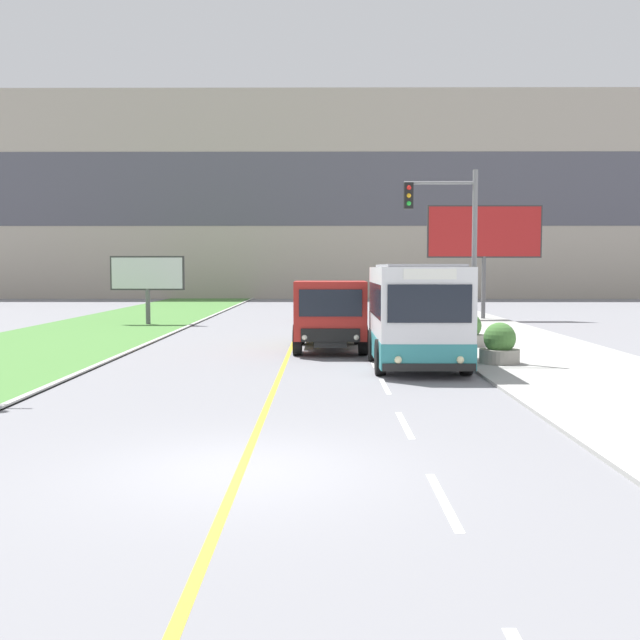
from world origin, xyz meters
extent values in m
plane|color=slate|center=(0.00, 0.00, 0.00)|extent=(300.00, 300.00, 0.00)
cube|color=gold|center=(0.00, 0.00, 0.00)|extent=(0.14, 140.00, 0.01)
cube|color=silver|center=(2.75, -1.40, 0.00)|extent=(0.12, 2.40, 0.01)
cube|color=silver|center=(2.75, 3.20, 0.00)|extent=(0.12, 2.40, 0.01)
cube|color=silver|center=(2.75, 7.80, 0.00)|extent=(0.12, 2.40, 0.01)
cube|color=silver|center=(2.75, 12.40, 0.00)|extent=(0.12, 2.40, 0.01)
cube|color=silver|center=(2.75, 17.00, 0.00)|extent=(0.12, 2.40, 0.01)
cube|color=silver|center=(2.75, 21.60, 0.00)|extent=(0.12, 2.40, 0.01)
cube|color=silver|center=(2.75, 26.20, 0.00)|extent=(0.12, 2.40, 0.01)
cube|color=silver|center=(2.75, 30.80, 0.00)|extent=(0.12, 2.40, 0.01)
cube|color=silver|center=(2.75, 35.40, 0.00)|extent=(0.12, 2.40, 0.01)
cube|color=#A89E8E|center=(0.00, 64.43, 9.89)|extent=(80.00, 8.00, 19.78)
cube|color=#4C4C56|center=(0.00, 60.41, 10.39)|extent=(80.00, 0.04, 6.92)
cube|color=silver|center=(3.96, 11.22, 1.63)|extent=(2.49, 5.25, 2.71)
cube|color=teal|center=(3.96, 11.22, 0.62)|extent=(2.51, 5.27, 0.70)
cube|color=black|center=(3.96, 11.22, 2.04)|extent=(2.51, 4.83, 0.95)
cube|color=gray|center=(3.96, 11.22, 3.03)|extent=(2.11, 4.72, 0.08)
cube|color=black|center=(3.96, 8.58, 2.04)|extent=(2.19, 0.04, 1.00)
cube|color=black|center=(3.96, 8.57, 0.38)|extent=(2.44, 0.06, 0.20)
sphere|color=#F4EAB2|center=(3.15, 8.56, 0.57)|extent=(0.20, 0.20, 0.20)
sphere|color=#F4EAB2|center=(4.77, 8.56, 0.57)|extent=(0.20, 0.20, 0.20)
cube|color=white|center=(3.96, 8.58, 2.81)|extent=(1.37, 0.04, 0.28)
cylinder|color=black|center=(2.78, 9.75, 0.50)|extent=(0.28, 1.00, 1.00)
cylinder|color=black|center=(5.14, 9.75, 0.50)|extent=(0.28, 1.00, 1.00)
cylinder|color=black|center=(2.78, 12.90, 0.50)|extent=(0.28, 1.00, 1.00)
cylinder|color=black|center=(5.14, 12.90, 0.50)|extent=(0.28, 1.00, 1.00)
cube|color=black|center=(1.43, 16.68, 0.45)|extent=(1.09, 6.29, 0.20)
cube|color=#AD231E|center=(1.43, 14.68, 1.53)|extent=(2.42, 2.29, 1.96)
cube|color=black|center=(1.43, 13.51, 1.82)|extent=(2.06, 0.04, 0.88)
cube|color=black|center=(1.43, 13.50, 0.77)|extent=(1.93, 0.06, 0.44)
sphere|color=silver|center=(0.58, 13.49, 0.70)|extent=(0.18, 0.18, 0.18)
sphere|color=silver|center=(2.28, 13.49, 0.70)|extent=(0.18, 0.18, 0.18)
cube|color=#B7931E|center=(1.43, 17.95, 0.61)|extent=(2.30, 3.74, 0.12)
cube|color=#B7931E|center=(0.34, 17.95, 1.24)|extent=(0.12, 3.74, 1.39)
cube|color=#B7931E|center=(2.52, 17.95, 1.24)|extent=(0.12, 3.74, 1.39)
cube|color=#B7931E|center=(1.43, 16.14, 1.24)|extent=(2.30, 0.12, 1.39)
cube|color=#B7931E|center=(1.43, 19.76, 1.24)|extent=(2.30, 0.12, 1.39)
cube|color=#B7931E|center=(1.43, 16.14, 2.05)|extent=(2.30, 0.12, 0.24)
cylinder|color=black|center=(0.32, 14.45, 0.52)|extent=(0.30, 1.04, 1.04)
cylinder|color=black|center=(2.54, 14.45, 0.52)|extent=(0.30, 1.04, 1.04)
cylinder|color=black|center=(0.32, 18.14, 0.52)|extent=(0.30, 1.04, 1.04)
cylinder|color=black|center=(2.54, 18.14, 0.52)|extent=(0.30, 1.04, 1.04)
cube|color=maroon|center=(1.65, 30.20, 0.49)|extent=(1.80, 4.30, 0.61)
cube|color=black|center=(1.65, 30.31, 1.12)|extent=(1.53, 2.37, 0.65)
cylinder|color=black|center=(0.84, 28.91, 0.31)|extent=(0.18, 0.62, 0.62)
cylinder|color=black|center=(2.46, 28.91, 0.31)|extent=(0.18, 0.62, 0.62)
cylinder|color=black|center=(0.84, 31.49, 0.31)|extent=(0.18, 0.62, 0.62)
cylinder|color=black|center=(2.46, 31.49, 0.31)|extent=(0.18, 0.62, 0.62)
cylinder|color=slate|center=(5.89, 12.55, 2.99)|extent=(0.16, 0.16, 5.98)
cylinder|color=slate|center=(4.79, 12.55, 5.58)|extent=(2.20, 0.10, 0.10)
cube|color=black|center=(3.83, 12.55, 5.18)|extent=(0.28, 0.24, 0.80)
sphere|color=red|center=(3.83, 12.42, 5.42)|extent=(0.14, 0.14, 0.14)
sphere|color=orange|center=(3.83, 12.42, 5.18)|extent=(0.14, 0.14, 0.14)
sphere|color=green|center=(3.83, 12.42, 4.94)|extent=(0.14, 0.14, 0.14)
cylinder|color=#59595B|center=(10.28, 31.75, 1.80)|extent=(0.24, 0.24, 3.60)
cube|color=#333333|center=(10.28, 31.75, 5.00)|extent=(6.47, 0.20, 2.96)
cube|color=#AD1E1E|center=(10.28, 31.64, 5.00)|extent=(6.31, 0.02, 2.80)
cylinder|color=#59595B|center=(-7.96, 28.03, 0.94)|extent=(0.24, 0.24, 1.88)
cube|color=#333333|center=(-7.96, 28.03, 2.69)|extent=(3.82, 0.20, 1.77)
cube|color=silver|center=(-7.96, 27.92, 2.69)|extent=(3.66, 0.02, 1.61)
cylinder|color=gray|center=(6.53, 11.75, 0.29)|extent=(1.21, 1.21, 0.43)
sphere|color=#477A38|center=(6.53, 11.75, 0.84)|extent=(0.96, 0.96, 0.96)
cylinder|color=gray|center=(6.57, 16.81, 0.29)|extent=(1.20, 1.20, 0.42)
sphere|color=#477A38|center=(6.57, 16.81, 0.82)|extent=(0.96, 0.96, 0.96)
camera|label=1|loc=(1.23, -10.78, 2.97)|focal=42.00mm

